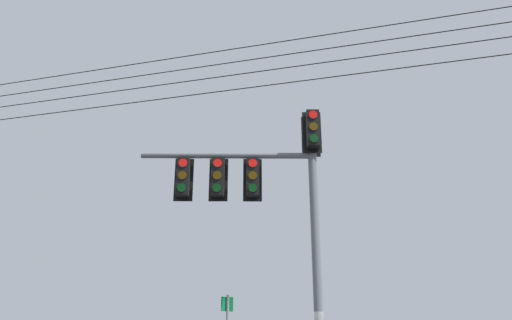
% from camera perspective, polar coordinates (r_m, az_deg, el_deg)
% --- Properties ---
extents(signal_mast_assembly, '(1.11, 4.25, 7.11)m').
position_cam_1_polar(signal_mast_assembly, '(11.54, 1.72, -3.74)').
color(signal_mast_assembly, slate).
rests_on(signal_mast_assembly, ground).
extents(overhead_wire_span, '(10.75, 22.69, 1.74)m').
position_cam_1_polar(overhead_wire_span, '(12.93, 11.04, 12.01)').
color(overhead_wire_span, black).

